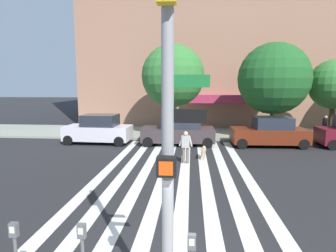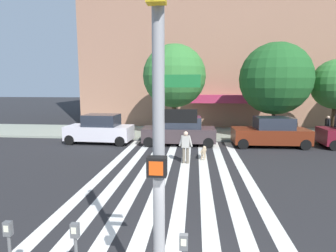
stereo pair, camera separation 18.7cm
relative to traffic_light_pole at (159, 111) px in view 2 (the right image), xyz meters
name	(u,v)px [view 2 (the right image)]	position (x,y,z in m)	size (l,w,h in m)	color
ground_plane	(186,173)	(0.15, 8.17, -3.52)	(160.00, 160.00, 0.00)	#232326
sidewalk_far	(190,133)	(0.15, 18.50, -3.45)	(80.00, 6.00, 0.15)	gray
crosswalk_stripes	(174,172)	(-0.39, 8.17, -3.52)	(6.75, 14.05, 0.01)	silver
traffic_light_pole	(159,111)	(0.00, 0.00, 0.00)	(0.74, 0.46, 5.80)	gray
parking_meter_second_along	(76,249)	(-1.55, 0.43, -2.49)	(0.14, 0.11, 1.36)	#515456
parking_meter_third_along	(10,247)	(-2.75, 0.37, -2.49)	(0.14, 0.11, 1.36)	#515456
parked_car_near_curb	(100,130)	(-5.94, 14.20, -2.59)	(4.49, 2.15, 1.97)	silver
parked_car_behind_first	(180,131)	(-0.50, 14.20, -2.62)	(4.80, 2.15, 1.88)	#3A2E31
parked_car_third_in_line	(271,133)	(5.38, 14.20, -2.62)	(4.76, 2.15, 1.91)	#602211
street_tree_nearest	(174,76)	(-1.08, 17.12, 1.09)	(4.72, 4.72, 6.83)	#4C3823
street_tree_middle	(275,79)	(6.08, 16.37, 0.86)	(5.01, 5.01, 6.74)	#4C3823
pedestrian_dog_walker	(186,145)	(0.07, 9.71, -2.59)	(0.71, 0.29, 1.64)	#6B6051
dog_on_leash	(204,151)	(1.00, 10.63, -3.08)	(0.34, 0.99, 0.65)	tan
pedestrian_bystander	(327,126)	(9.90, 16.58, -2.44)	(0.25, 0.71, 1.64)	#282D4C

